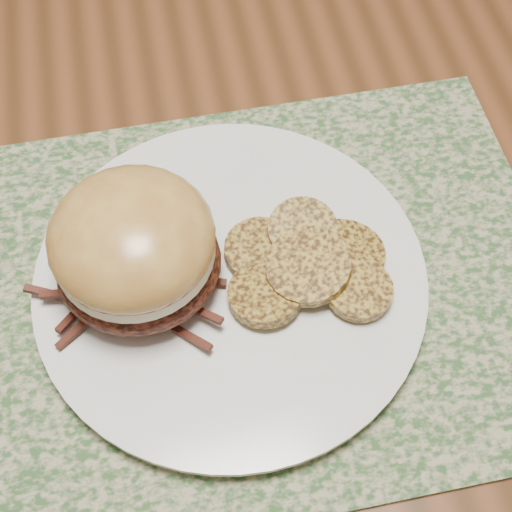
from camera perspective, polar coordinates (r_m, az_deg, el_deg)
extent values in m
cylinder|color=brown|center=(1.18, 18.01, 9.79)|extent=(0.06, 0.06, 0.71)
cube|color=#33572C|center=(0.51, -0.64, -2.47)|extent=(0.45, 0.33, 0.00)
cylinder|color=white|center=(0.51, -2.04, -1.95)|extent=(0.26, 0.26, 0.02)
ellipsoid|color=black|center=(0.48, -9.35, -0.58)|extent=(0.12, 0.11, 0.04)
cylinder|color=beige|center=(0.47, -9.73, 0.75)|extent=(0.11, 0.11, 0.01)
ellipsoid|color=#B4843B|center=(0.46, -9.93, 1.49)|extent=(0.11, 0.11, 0.06)
cylinder|color=#A88531|center=(0.50, 0.43, 0.42)|extent=(0.06, 0.06, 0.01)
cylinder|color=#A88531|center=(0.51, 3.76, 2.07)|extent=(0.06, 0.06, 0.02)
cylinder|color=#A88531|center=(0.51, 6.99, 0.20)|extent=(0.08, 0.08, 0.02)
cylinder|color=#A88531|center=(0.48, 0.73, -3.07)|extent=(0.07, 0.07, 0.02)
cylinder|color=#A88531|center=(0.48, 4.22, -0.81)|extent=(0.08, 0.08, 0.02)
cylinder|color=#A88531|center=(0.49, 8.23, -2.69)|extent=(0.05, 0.05, 0.01)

